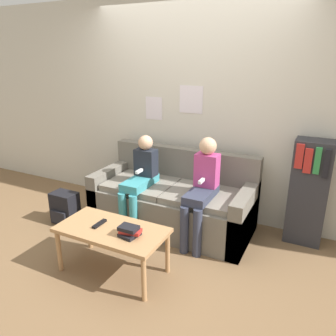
# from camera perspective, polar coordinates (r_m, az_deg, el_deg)

# --- Properties ---
(ground_plane) EXTENTS (10.00, 10.00, 0.00)m
(ground_plane) POSITION_cam_1_polar(r_m,az_deg,el_deg) (3.59, -2.87, -13.39)
(ground_plane) COLOR brown
(wall_back) EXTENTS (8.00, 0.07, 2.60)m
(wall_back) POSITION_cam_1_polar(r_m,az_deg,el_deg) (4.00, 4.18, 10.04)
(wall_back) COLOR beige
(wall_back) RESTS_ON ground_plane
(couch) EXTENTS (1.83, 0.82, 0.87)m
(couch) POSITION_cam_1_polar(r_m,az_deg,el_deg) (3.85, 0.91, -5.87)
(couch) COLOR #6B665B
(couch) RESTS_ON ground_plane
(coffee_table) EXTENTS (1.00, 0.51, 0.45)m
(coffee_table) POSITION_cam_1_polar(r_m,az_deg,el_deg) (3.06, -9.74, -11.15)
(coffee_table) COLOR #AD7F51
(coffee_table) RESTS_ON ground_plane
(person_left) EXTENTS (0.24, 0.56, 1.07)m
(person_left) POSITION_cam_1_polar(r_m,az_deg,el_deg) (3.71, -4.90, -1.75)
(person_left) COLOR teal
(person_left) RESTS_ON ground_plane
(person_right) EXTENTS (0.24, 0.56, 1.13)m
(person_right) POSITION_cam_1_polar(r_m,az_deg,el_deg) (3.40, 5.96, -3.13)
(person_right) COLOR #33384C
(person_right) RESTS_ON ground_plane
(tv_remote) EXTENTS (0.04, 0.17, 0.02)m
(tv_remote) POSITION_cam_1_polar(r_m,az_deg,el_deg) (3.11, -11.85, -9.48)
(tv_remote) COLOR black
(tv_remote) RESTS_ON coffee_table
(book_stack) EXTENTS (0.20, 0.18, 0.09)m
(book_stack) POSITION_cam_1_polar(r_m,az_deg,el_deg) (2.88, -6.72, -10.88)
(book_stack) COLOR black
(book_stack) RESTS_ON coffee_table
(bookshelf) EXTENTS (0.37, 0.28, 1.13)m
(bookshelf) POSITION_cam_1_polar(r_m,az_deg,el_deg) (3.73, 23.25, -3.90)
(bookshelf) COLOR #2D2D33
(bookshelf) RESTS_ON ground_plane
(backpack) EXTENTS (0.30, 0.24, 0.38)m
(backpack) POSITION_cam_1_polar(r_m,az_deg,el_deg) (4.15, -17.54, -6.67)
(backpack) COLOR black
(backpack) RESTS_ON ground_plane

